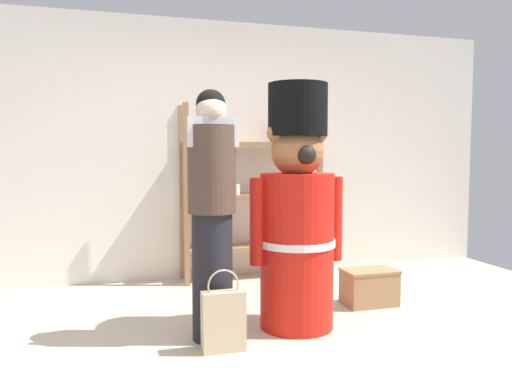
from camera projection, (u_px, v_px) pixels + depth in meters
name	position (u px, v px, depth m)	size (l,w,h in m)	color
ground_plane	(273.00, 356.00, 3.13)	(6.40, 6.40, 0.00)	beige
back_wall	(206.00, 150.00, 5.14)	(6.40, 0.12, 2.60)	silver
merchandise_shelf	(251.00, 191.00, 5.08)	(1.42, 0.35, 1.74)	#93704C
teddy_bear_guard	(297.00, 217.00, 3.61)	(0.71, 0.55, 1.76)	red
person_shopper	(212.00, 210.00, 3.36)	(0.34, 0.32, 1.69)	black
shopping_bag	(223.00, 320.00, 3.20)	(0.28, 0.10, 0.53)	#C1AD89
display_crate	(369.00, 287.00, 4.19)	(0.45, 0.28, 0.30)	#9E7A51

